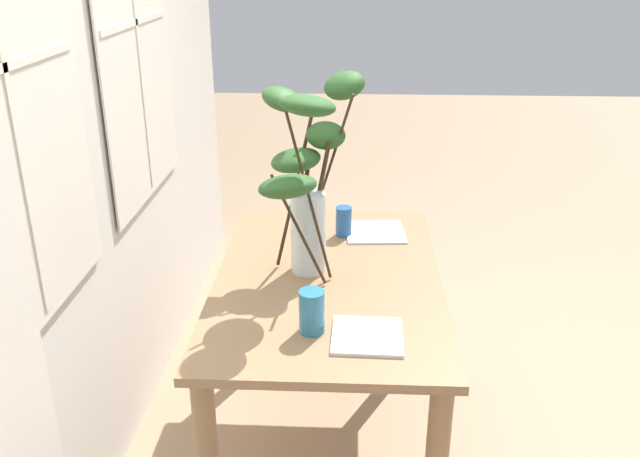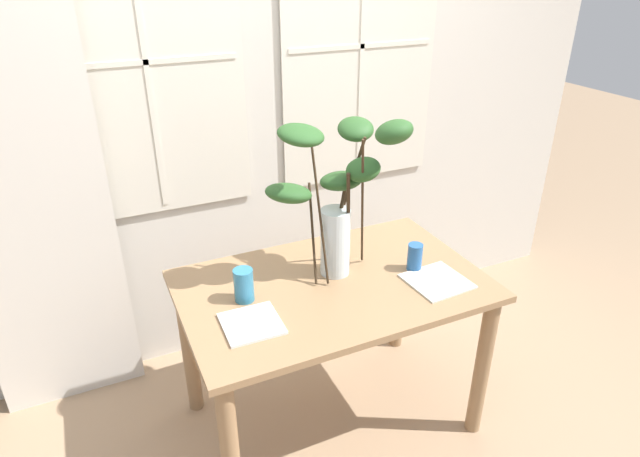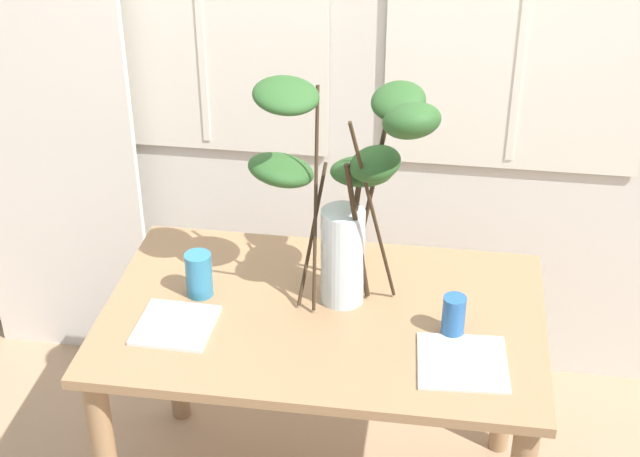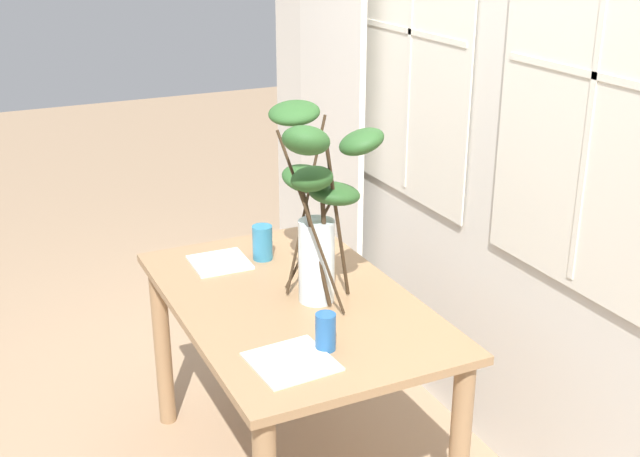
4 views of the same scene
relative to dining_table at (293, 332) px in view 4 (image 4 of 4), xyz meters
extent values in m
cube|color=beige|center=(0.00, 0.85, 0.76)|extent=(4.06, 0.12, 2.79)
cube|color=white|center=(-0.53, 0.78, 0.95)|extent=(0.80, 0.01, 1.34)
cube|color=silver|center=(-0.53, 0.78, 0.95)|extent=(0.87, 0.01, 1.41)
cube|color=silver|center=(-0.53, 0.78, 0.95)|extent=(0.02, 0.01, 1.34)
cube|color=silver|center=(-0.53, 0.78, 0.95)|extent=(0.80, 0.01, 0.02)
cube|color=white|center=(0.53, 0.78, 0.95)|extent=(0.80, 0.01, 1.34)
cube|color=silver|center=(0.53, 0.78, 0.95)|extent=(0.87, 0.01, 1.41)
cube|color=silver|center=(0.53, 0.78, 0.95)|extent=(0.02, 0.01, 1.34)
cube|color=silver|center=(0.53, 0.78, 0.95)|extent=(0.80, 0.01, 0.02)
cube|color=silver|center=(-1.10, 0.69, 0.50)|extent=(0.64, 0.03, 2.26)
cube|color=#93704C|center=(0.00, 0.00, 0.12)|extent=(1.27, 0.80, 0.03)
cylinder|color=#93704C|center=(-0.58, -0.34, -0.26)|extent=(0.07, 0.07, 0.74)
cylinder|color=#93704C|center=(-0.58, 0.34, -0.26)|extent=(0.07, 0.07, 0.74)
cylinder|color=silver|center=(0.05, 0.07, 0.28)|extent=(0.13, 0.13, 0.30)
cylinder|color=silver|center=(0.05, 0.07, 0.19)|extent=(0.11, 0.11, 0.10)
cylinder|color=#382819|center=(0.11, 0.12, 0.44)|extent=(0.11, 0.15, 0.59)
ellipsoid|color=#285123|center=(0.18, 0.17, 0.73)|extent=(0.22, 0.22, 0.13)
cylinder|color=#382819|center=(0.09, 0.05, 0.38)|extent=(0.08, 0.11, 0.48)
ellipsoid|color=#285123|center=(0.13, 0.02, 0.62)|extent=(0.21, 0.19, 0.13)
cylinder|color=#382819|center=(-0.05, 0.10, 0.33)|extent=(0.07, 0.20, 0.38)
ellipsoid|color=#285123|center=(-0.14, 0.13, 0.52)|extent=(0.24, 0.24, 0.13)
cylinder|color=#382819|center=(0.14, 0.01, 0.46)|extent=(0.13, 0.20, 0.63)
ellipsoid|color=#285123|center=(0.23, -0.05, 0.77)|extent=(0.22, 0.22, 0.14)
cylinder|color=#382819|center=(-0.03, 0.07, 0.46)|extent=(0.02, 0.17, 0.63)
ellipsoid|color=#285123|center=(-0.11, 0.06, 0.78)|extent=(0.19, 0.20, 0.10)
cylinder|color=#382819|center=(0.07, 0.10, 0.34)|extent=(0.07, 0.07, 0.40)
ellipsoid|color=#285123|center=(0.09, 0.12, 0.54)|extent=(0.25, 0.26, 0.11)
cylinder|color=teal|center=(-0.38, 0.04, 0.20)|extent=(0.08, 0.08, 0.14)
cylinder|color=#235693|center=(0.37, -0.05, 0.20)|extent=(0.07, 0.07, 0.12)
cube|color=white|center=(-0.40, -0.13, 0.14)|extent=(0.22, 0.22, 0.01)
cube|color=silver|center=(0.40, -0.18, 0.14)|extent=(0.25, 0.25, 0.01)
camera|label=1|loc=(-2.14, -0.07, 1.23)|focal=37.53mm
camera|label=2|loc=(-0.86, -1.73, 1.38)|focal=30.43mm
camera|label=3|loc=(0.32, -2.19, 1.74)|focal=52.84mm
camera|label=4|loc=(2.39, -1.03, 1.42)|focal=45.73mm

